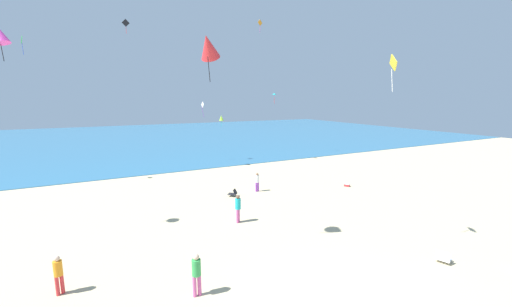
# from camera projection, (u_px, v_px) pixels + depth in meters

# --- Properties ---
(ground_plane) EXTENTS (120.00, 120.00, 0.00)m
(ground_plane) POSITION_uv_depth(u_px,v_px,m) (230.00, 214.00, 19.23)
(ground_plane) COLOR #C6B58C
(ocean_water) EXTENTS (120.00, 60.00, 0.05)m
(ocean_water) POSITION_uv_depth(u_px,v_px,m) (140.00, 138.00, 56.60)
(ocean_water) COLOR teal
(ocean_water) RESTS_ON ground_plane
(beach_chair_far_right) EXTENTS (0.80, 0.79, 0.55)m
(beach_chair_far_right) POSITION_uv_depth(u_px,v_px,m) (233.00, 193.00, 22.72)
(beach_chair_far_right) COLOR black
(beach_chair_far_right) RESTS_ON ground_plane
(beach_chair_far_left) EXTENTS (0.72, 0.71, 0.54)m
(beach_chair_far_left) POSITION_uv_depth(u_px,v_px,m) (443.00, 257.00, 13.52)
(beach_chair_far_left) COLOR white
(beach_chair_far_left) RESTS_ON ground_plane
(cooler_box) EXTENTS (0.47, 0.52, 0.23)m
(cooler_box) POSITION_uv_depth(u_px,v_px,m) (347.00, 185.00, 25.33)
(cooler_box) COLOR red
(cooler_box) RESTS_ON ground_plane
(person_0) EXTENTS (0.33, 0.33, 1.63)m
(person_0) POSITION_uv_depth(u_px,v_px,m) (196.00, 272.00, 11.10)
(person_0) COLOR #D8599E
(person_0) RESTS_ON ground_plane
(person_1) EXTENTS (0.30, 0.30, 1.48)m
(person_1) POSITION_uv_depth(u_px,v_px,m) (257.00, 181.00, 23.82)
(person_1) COLOR purple
(person_1) RESTS_ON ground_plane
(person_3) EXTENTS (0.41, 0.41, 1.51)m
(person_3) POSITION_uv_depth(u_px,v_px,m) (58.00, 272.00, 11.20)
(person_3) COLOR red
(person_3) RESTS_ON ground_plane
(person_5) EXTENTS (0.46, 0.46, 1.64)m
(person_5) POSITION_uv_depth(u_px,v_px,m) (238.00, 207.00, 17.80)
(person_5) COLOR #D8599E
(person_5) RESTS_ON ground_plane
(kite_orange) EXTENTS (0.71, 0.27, 1.45)m
(kite_orange) POSITION_uv_depth(u_px,v_px,m) (260.00, 23.00, 35.97)
(kite_orange) COLOR orange
(kite_white) EXTENTS (0.23, 0.59, 1.57)m
(kite_white) POSITION_uv_depth(u_px,v_px,m) (203.00, 105.00, 30.91)
(kite_white) COLOR white
(kite_magenta) EXTENTS (1.07, 1.05, 1.65)m
(kite_magenta) POSITION_uv_depth(u_px,v_px,m) (0.00, 35.00, 14.07)
(kite_magenta) COLOR #DB3DA8
(kite_teal) EXTENTS (0.52, 0.60, 1.25)m
(kite_teal) POSITION_uv_depth(u_px,v_px,m) (275.00, 94.00, 34.34)
(kite_teal) COLOR #1EADAD
(kite_lime) EXTENTS (0.70, 0.70, 1.28)m
(kite_lime) POSITION_uv_depth(u_px,v_px,m) (221.00, 118.00, 34.81)
(kite_lime) COLOR #99DB33
(kite_black) EXTENTS (0.73, 0.13, 1.37)m
(kite_black) POSITION_uv_depth(u_px,v_px,m) (126.00, 23.00, 30.21)
(kite_black) COLOR black
(kite_yellow) EXTENTS (0.38, 0.66, 1.57)m
(kite_yellow) POSITION_uv_depth(u_px,v_px,m) (393.00, 64.00, 13.23)
(kite_yellow) COLOR yellow
(kite_green) EXTENTS (0.14, 0.56, 1.37)m
(kite_green) POSITION_uv_depth(u_px,v_px,m) (22.00, 41.00, 23.23)
(kite_green) COLOR green
(kite_red) EXTENTS (1.39, 1.45, 2.06)m
(kite_red) POSITION_uv_depth(u_px,v_px,m) (208.00, 47.00, 12.84)
(kite_red) COLOR red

